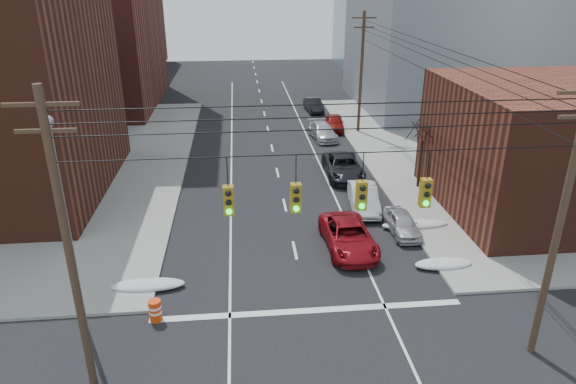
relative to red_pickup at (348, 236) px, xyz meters
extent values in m
cube|color=#512318|center=(-28.93, 62.06, 5.25)|extent=(22.00, 18.00, 12.00)
cylinder|color=#473323|center=(-11.43, -8.94, 4.75)|extent=(0.28, 0.28, 11.00)
cube|color=#473323|center=(-11.43, -8.94, 9.65)|extent=(2.20, 0.12, 0.12)
cube|color=#473323|center=(-11.43, -8.94, 8.85)|extent=(1.80, 0.12, 0.12)
cylinder|color=#473323|center=(5.57, -8.94, 4.75)|extent=(0.28, 0.28, 11.00)
cylinder|color=#473323|center=(5.57, 22.06, 4.75)|extent=(0.28, 0.28, 11.00)
cube|color=#473323|center=(5.57, 22.06, 9.65)|extent=(2.20, 0.12, 0.12)
cube|color=#473323|center=(5.57, 22.06, 8.85)|extent=(1.80, 0.12, 0.12)
cylinder|color=black|center=(-2.93, -8.94, 7.85)|extent=(17.00, 0.04, 0.04)
cylinder|color=black|center=(-6.13, -8.94, 7.35)|extent=(0.03, 0.03, 1.00)
cube|color=olive|center=(-6.13, -8.94, 6.35)|extent=(0.35, 0.30, 1.00)
sphere|color=black|center=(-6.13, -9.11, 6.67)|extent=(0.20, 0.20, 0.20)
sphere|color=black|center=(-6.13, -9.11, 6.35)|extent=(0.20, 0.20, 0.20)
sphere|color=#0CE526|center=(-6.13, -9.11, 6.03)|extent=(0.20, 0.20, 0.20)
cylinder|color=black|center=(-3.93, -8.94, 7.35)|extent=(0.03, 0.03, 1.00)
cube|color=olive|center=(-3.93, -8.94, 6.35)|extent=(0.35, 0.30, 1.00)
sphere|color=black|center=(-3.93, -9.11, 6.67)|extent=(0.20, 0.20, 0.20)
sphere|color=black|center=(-3.93, -9.11, 6.35)|extent=(0.20, 0.20, 0.20)
sphere|color=#0CE526|center=(-3.93, -9.11, 6.03)|extent=(0.20, 0.20, 0.20)
cylinder|color=black|center=(-1.73, -8.94, 7.35)|extent=(0.03, 0.03, 1.00)
cube|color=olive|center=(-1.73, -8.94, 6.35)|extent=(0.35, 0.30, 1.00)
sphere|color=black|center=(-1.73, -9.11, 6.67)|extent=(0.20, 0.20, 0.20)
sphere|color=black|center=(-1.73, -9.11, 6.35)|extent=(0.20, 0.20, 0.20)
sphere|color=#0CE526|center=(-1.73, -9.11, 6.03)|extent=(0.20, 0.20, 0.20)
cylinder|color=black|center=(0.47, -8.94, 7.35)|extent=(0.03, 0.03, 1.00)
cube|color=olive|center=(0.47, -8.94, 6.35)|extent=(0.35, 0.30, 1.00)
sphere|color=black|center=(0.47, -9.11, 6.67)|extent=(0.20, 0.20, 0.20)
sphere|color=black|center=(0.47, -9.11, 6.35)|extent=(0.20, 0.20, 0.20)
sphere|color=#0CE526|center=(0.47, -9.11, 6.03)|extent=(0.20, 0.20, 0.20)
cylinder|color=gray|center=(-12.43, -5.94, 3.75)|extent=(0.18, 0.18, 9.00)
sphere|color=gray|center=(-12.43, -5.94, 8.35)|extent=(0.44, 0.44, 0.44)
cylinder|color=black|center=(6.67, 8.06, 1.00)|extent=(0.20, 0.20, 3.50)
cylinder|color=black|center=(7.05, 8.17, 3.32)|extent=(0.27, 0.82, 1.19)
cylinder|color=black|center=(6.89, 8.63, 3.41)|extent=(1.17, 0.54, 1.38)
cylinder|color=black|center=(6.24, 8.80, 3.44)|extent=(1.44, 1.00, 1.48)
cylinder|color=black|center=(6.27, 8.12, 3.32)|extent=(0.17, 0.84, 1.19)
cylinder|color=black|center=(6.22, 7.64, 3.41)|extent=(0.82, 0.99, 1.40)
cylinder|color=black|center=(6.73, 7.20, 3.44)|extent=(1.74, 0.21, 1.43)
cylinder|color=black|center=(7.00, 7.83, 3.32)|extent=(0.48, 0.73, 1.20)
ellipsoid|color=silver|center=(-10.33, -2.94, -0.54)|extent=(3.50, 1.08, 0.42)
ellipsoid|color=silver|center=(4.47, -2.44, -0.54)|extent=(3.00, 1.08, 0.42)
ellipsoid|color=silver|center=(4.47, 2.06, -0.54)|extent=(4.00, 1.08, 0.42)
imported|color=maroon|center=(0.00, 0.00, 0.00)|extent=(2.67, 5.48, 1.50)
imported|color=silver|center=(3.47, 1.48, -0.11)|extent=(1.59, 3.77, 1.27)
imported|color=silver|center=(2.03, 4.97, 0.01)|extent=(2.06, 4.76, 1.52)
imported|color=black|center=(1.87, 10.79, 0.03)|extent=(2.70, 5.67, 1.56)
imported|color=#BCBCC1|center=(1.87, 20.42, -0.05)|extent=(2.47, 4.99, 1.40)
imported|color=maroon|center=(3.47, 23.10, -0.02)|extent=(2.27, 4.46, 1.45)
imported|color=black|center=(2.50, 30.58, -0.04)|extent=(1.84, 4.43, 1.43)
imported|color=silver|center=(-18.01, 10.49, 0.09)|extent=(4.35, 2.14, 1.37)
imported|color=silver|center=(-17.74, 13.24, 0.16)|extent=(5.96, 4.00, 1.52)
imported|color=#AAAAAF|center=(-21.87, 11.18, 0.14)|extent=(4.50, 2.16, 1.48)
cylinder|color=red|center=(-9.62, -5.44, -0.26)|extent=(0.60, 0.60, 0.99)
cylinder|color=white|center=(-9.62, -5.44, -0.06)|extent=(0.61, 0.61, 0.12)
cylinder|color=white|center=(-9.62, -5.44, -0.31)|extent=(0.61, 0.61, 0.12)
camera|label=1|loc=(-5.70, -24.32, 13.13)|focal=32.00mm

